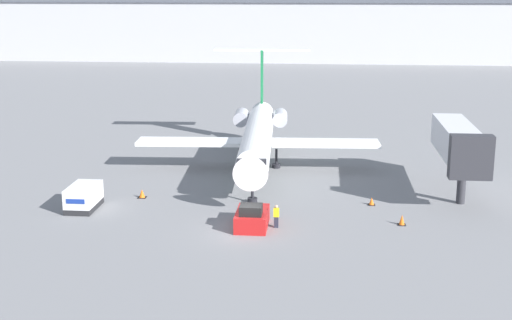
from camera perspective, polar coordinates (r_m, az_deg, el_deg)
ground_plane at (r=50.90m, az=-0.91°, el=-5.81°), size 600.00×600.00×0.00m
terminal_building at (r=168.02m, az=3.66°, el=10.45°), size 180.00×16.80×14.53m
airplane_main at (r=67.29m, az=0.14°, el=2.00°), size 23.01×26.86×10.42m
pushback_tug at (r=51.77m, az=-0.32°, el=-4.63°), size 2.27×3.93×1.91m
luggage_cart at (r=57.43m, az=-13.63°, el=-2.91°), size 2.05×3.77×1.91m
worker_near_tug at (r=51.62m, az=1.63°, el=-4.48°), size 0.40×0.24×1.71m
traffic_cone_left at (r=59.63m, az=-9.11°, el=-2.68°), size 0.68×0.68×0.71m
traffic_cone_right at (r=57.71m, az=9.23°, el=-3.29°), size 0.57×0.57×0.64m
traffic_cone_mid at (r=53.39m, az=11.59°, el=-4.73°), size 0.58×0.58×0.78m
jet_bridge at (r=60.95m, az=15.90°, el=1.31°), size 3.20×12.16×6.19m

